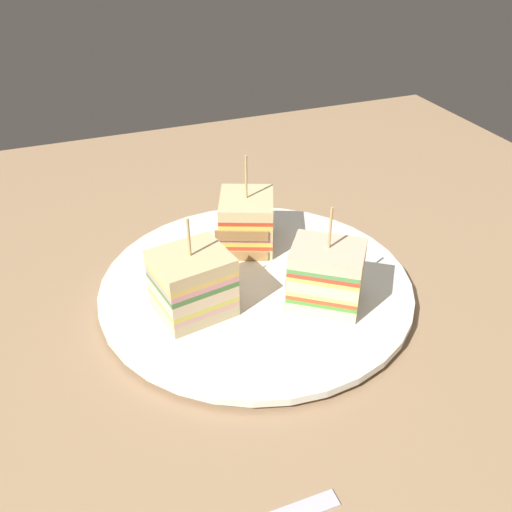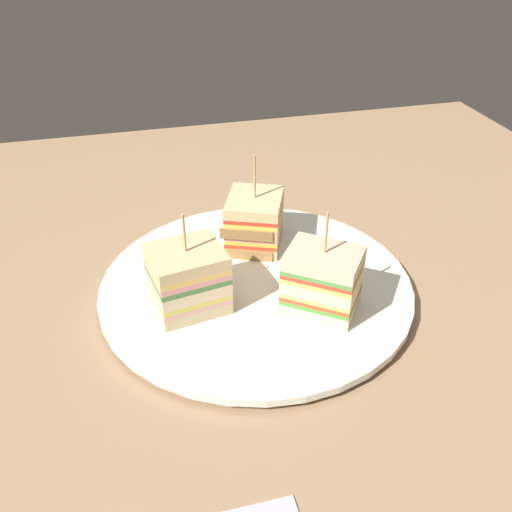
{
  "view_description": "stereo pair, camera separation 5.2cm",
  "coord_description": "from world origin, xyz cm",
  "views": [
    {
      "loc": [
        15.74,
        40.4,
        33.26
      ],
      "look_at": [
        0.0,
        0.0,
        4.29
      ],
      "focal_mm": 39.23,
      "sensor_mm": 36.0,
      "label": 1
    },
    {
      "loc": [
        10.78,
        41.99,
        33.26
      ],
      "look_at": [
        0.0,
        0.0,
        4.29
      ],
      "focal_mm": 39.23,
      "sensor_mm": 36.0,
      "label": 2
    }
  ],
  "objects": [
    {
      "name": "sandwich_wedge_0",
      "position": [
        -4.63,
        5.15,
        4.26
      ],
      "size": [
        7.95,
        7.63,
        9.87
      ],
      "rotation": [
        0.0,
        0.0,
        5.65
      ],
      "color": "beige",
      "rests_on": "plate"
    },
    {
      "name": "plate",
      "position": [
        0.0,
        0.0,
        0.78
      ],
      "size": [
        29.88,
        29.88,
        1.29
      ],
      "color": "white",
      "rests_on": "ground_plane"
    },
    {
      "name": "sandwich_wedge_1",
      "position": [
        -1.58,
        -6.74,
        4.03
      ],
      "size": [
        7.4,
        7.89,
        10.09
      ],
      "rotation": [
        0.0,
        0.0,
        7.46
      ],
      "color": "#D4C57F",
      "rests_on": "plate"
    },
    {
      "name": "ground_plane",
      "position": [
        0.0,
        0.0,
        -0.9
      ],
      "size": [
        100.99,
        92.53,
        1.8
      ],
      "primitive_type": "cube",
      "color": "#9E7C59"
    },
    {
      "name": "sandwich_wedge_2",
      "position": [
        6.66,
        1.93,
        4.23
      ],
      "size": [
        7.17,
        6.52,
        9.45
      ],
      "rotation": [
        0.0,
        0.0,
        9.6
      ],
      "color": "beige",
      "rests_on": "plate"
    }
  ]
}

